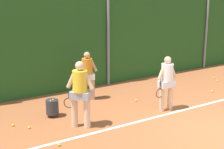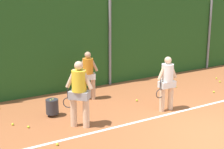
# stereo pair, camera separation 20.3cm
# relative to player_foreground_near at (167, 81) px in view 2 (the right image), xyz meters

# --- Properties ---
(ground_plane) EXTENTS (27.38, 27.38, 0.00)m
(ground_plane) POSITION_rel_player_foreground_near_xyz_m (-0.02, -0.40, -0.92)
(ground_plane) COLOR #A85B33
(hedge_fence_backdrop) EXTENTS (17.80, 0.25, 3.47)m
(hedge_fence_backdrop) POSITION_rel_player_foreground_near_xyz_m (-0.02, 3.43, 0.82)
(hedge_fence_backdrop) COLOR #23511E
(hedge_fence_backdrop) RESTS_ON ground_plane
(fence_post_center) EXTENTS (0.10, 0.10, 3.68)m
(fence_post_center) POSITION_rel_player_foreground_near_xyz_m (-0.02, 3.25, 0.92)
(fence_post_center) COLOR gray
(fence_post_center) RESTS_ON ground_plane
(fence_post_right) EXTENTS (0.10, 0.10, 3.68)m
(fence_post_right) POSITION_rel_player_foreground_near_xyz_m (5.12, 3.25, 0.92)
(fence_post_right) COLOR gray
(fence_post_right) RESTS_ON ground_plane
(court_baseline_paint) EXTENTS (13.01, 0.10, 0.01)m
(court_baseline_paint) POSITION_rel_player_foreground_near_xyz_m (-0.02, -0.31, -0.91)
(court_baseline_paint) COLOR white
(court_baseline_paint) RESTS_ON ground_plane
(player_foreground_near) EXTENTS (0.77, 0.35, 1.64)m
(player_foreground_near) POSITION_rel_player_foreground_near_xyz_m (0.00, 0.00, 0.00)
(player_foreground_near) COLOR beige
(player_foreground_near) RESTS_ON ground_plane
(player_midcourt) EXTENTS (0.65, 0.58, 1.78)m
(player_midcourt) POSITION_rel_player_foreground_near_xyz_m (-2.75, 0.22, 0.08)
(player_midcourt) COLOR beige
(player_midcourt) RESTS_ON ground_plane
(player_backcourt_far) EXTENTS (0.63, 0.43, 1.59)m
(player_backcourt_far) POSITION_rel_player_foreground_near_xyz_m (-1.53, 2.09, -0.02)
(player_backcourt_far) COLOR tan
(player_backcourt_far) RESTS_ON ground_plane
(ball_hopper) EXTENTS (0.36, 0.36, 0.51)m
(ball_hopper) POSITION_rel_player_foreground_near_xyz_m (-3.09, 1.31, -0.63)
(ball_hopper) COLOR #2D2D33
(ball_hopper) RESTS_ON ground_plane
(tennis_ball_0) EXTENTS (0.07, 0.07, 0.07)m
(tennis_ball_0) POSITION_rel_player_foreground_near_xyz_m (4.02, 1.69, -0.88)
(tennis_ball_0) COLOR #CCDB33
(tennis_ball_0) RESTS_ON ground_plane
(tennis_ball_1) EXTENTS (0.07, 0.07, 0.07)m
(tennis_ball_1) POSITION_rel_player_foreground_near_xyz_m (2.55, 0.47, -0.88)
(tennis_ball_1) COLOR #CCDB33
(tennis_ball_1) RESTS_ON ground_plane
(tennis_ball_2) EXTENTS (0.07, 0.07, 0.07)m
(tennis_ball_2) POSITION_rel_player_foreground_near_xyz_m (-4.26, 1.22, -0.88)
(tennis_ball_2) COLOR #CCDB33
(tennis_ball_2) RESTS_ON ground_plane
(tennis_ball_3) EXTENTS (0.07, 0.07, 0.07)m
(tennis_ball_3) POSITION_rel_player_foreground_near_xyz_m (3.75, 1.27, -0.88)
(tennis_ball_3) COLOR #CCDB33
(tennis_ball_3) RESTS_ON ground_plane
(tennis_ball_4) EXTENTS (0.07, 0.07, 0.07)m
(tennis_ball_4) POSITION_rel_player_foreground_near_xyz_m (1.83, 1.62, -0.88)
(tennis_ball_4) COLOR #CCDB33
(tennis_ball_4) RESTS_ON ground_plane
(tennis_ball_5) EXTENTS (0.07, 0.07, 0.07)m
(tennis_ball_5) POSITION_rel_player_foreground_near_xyz_m (-0.28, 1.11, -0.88)
(tennis_ball_5) COLOR #CCDB33
(tennis_ball_5) RESTS_ON ground_plane
(tennis_ball_6) EXTENTS (0.07, 0.07, 0.07)m
(tennis_ball_6) POSITION_rel_player_foreground_near_xyz_m (-3.69, -0.51, -0.88)
(tennis_ball_6) COLOR #CCDB33
(tennis_ball_6) RESTS_ON ground_plane
(tennis_ball_7) EXTENTS (0.07, 0.07, 0.07)m
(tennis_ball_7) POSITION_rel_player_foreground_near_xyz_m (-3.95, 0.83, -0.88)
(tennis_ball_7) COLOR #CCDB33
(tennis_ball_7) RESTS_ON ground_plane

